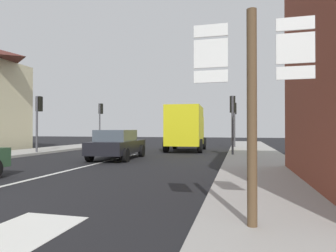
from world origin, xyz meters
The scene contains 11 objects.
ground_plane centered at (0.00, 10.00, 0.00)m, with size 80.00×80.00×0.00m, color black.
sidewalk_right centered at (6.89, 8.00, 0.07)m, with size 3.01×44.00×0.14m, color #9E9B96.
lane_centre_stripe centered at (0.00, 6.00, 0.01)m, with size 0.16×12.00×0.01m, color silver.
lane_turn_arrow centered at (2.97, -1.00, 0.01)m, with size 1.20×2.20×0.01m, color silver.
sedan_far centered at (0.06, 9.19, 0.76)m, with size 2.15×4.29×1.47m.
delivery_truck centered at (2.46, 15.37, 1.65)m, with size 2.68×5.09×3.05m.
route_sign_post centered at (6.21, -0.10, 1.91)m, with size 1.66×0.14×3.20m.
traffic_light_near_right centered at (5.69, 11.82, 2.46)m, with size 0.30×0.49×3.32m.
traffic_light_far_right centered at (5.69, 18.95, 2.66)m, with size 0.30×0.49×3.59m.
traffic_light_near_left centered at (-5.69, 10.66, 2.58)m, with size 0.30×0.49×3.49m.
traffic_light_far_left centered at (-5.69, 18.66, 2.78)m, with size 0.30×0.49×3.75m.
Camera 1 is at (6.04, -4.34, 1.50)m, focal length 30.93 mm.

